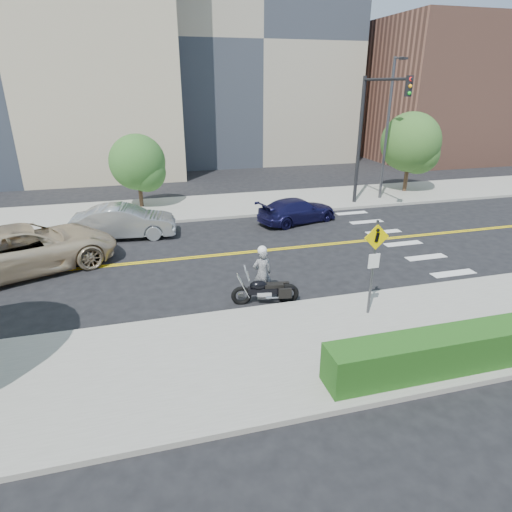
{
  "coord_description": "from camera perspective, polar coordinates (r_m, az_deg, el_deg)",
  "views": [
    {
      "loc": [
        -2.18,
        -16.67,
        6.77
      ],
      "look_at": [
        1.38,
        -3.38,
        1.2
      ],
      "focal_mm": 30.0,
      "sensor_mm": 36.0,
      "label": 1
    }
  ],
  "objects": [
    {
      "name": "parked_car_silver",
      "position": [
        20.94,
        -17.14,
        4.4
      ],
      "size": [
        4.8,
        2.05,
        1.54
      ],
      "primitive_type": "imported",
      "rotation": [
        0.0,
        0.0,
        1.48
      ],
      "color": "#9EA2A5",
      "rests_on": "ground"
    },
    {
      "name": "ground_plane",
      "position": [
        18.12,
        -7.0,
        -0.07
      ],
      "size": [
        120.0,
        120.0,
        0.0
      ],
      "primitive_type": "plane",
      "color": "black",
      "rests_on": "ground"
    },
    {
      "name": "parked_car_blue",
      "position": [
        22.45,
        5.53,
        6.07
      ],
      "size": [
        4.65,
        2.88,
        1.26
      ],
      "primitive_type": "imported",
      "rotation": [
        0.0,
        0.0,
        1.85
      ],
      "color": "#181745",
      "rests_on": "ground"
    },
    {
      "name": "lamp_post",
      "position": [
        27.29,
        17.04,
        15.62
      ],
      "size": [
        0.16,
        0.16,
        8.0
      ],
      "primitive_type": "cylinder",
      "color": "#4C4C51",
      "rests_on": "sidewalk_far"
    },
    {
      "name": "pedestrian_sign",
      "position": [
        13.08,
        15.44,
        -0.38
      ],
      "size": [
        0.78,
        0.08,
        3.0
      ],
      "color": "#4C4C51",
      "rests_on": "sidewalk_near"
    },
    {
      "name": "tree_far_a",
      "position": [
        25.29,
        -15.54,
        11.95
      ],
      "size": [
        3.09,
        3.09,
        4.23
      ],
      "rotation": [
        0.0,
        0.0,
        -0.37
      ],
      "color": "#382619",
      "rests_on": "ground"
    },
    {
      "name": "building_right",
      "position": [
        46.25,
        23.98,
        19.35
      ],
      "size": [
        14.0,
        12.0,
        12.0
      ],
      "primitive_type": "cube",
      "color": "#8C5947",
      "rests_on": "ground_plane"
    },
    {
      "name": "hedge",
      "position": [
        12.6,
        28.91,
        -10.1
      ],
      "size": [
        9.0,
        0.9,
        1.0
      ],
      "primitive_type": "cube",
      "color": "#235619",
      "rests_on": "sidewalk_near"
    },
    {
      "name": "sidewalk_near",
      "position": [
        11.56,
        -1.36,
        -13.36
      ],
      "size": [
        60.0,
        5.0,
        0.15
      ],
      "primitive_type": "cube",
      "color": "#9E9B91",
      "rests_on": "ground_plane"
    },
    {
      "name": "motorcycle",
      "position": [
        13.99,
        1.28,
        -3.88
      ],
      "size": [
        2.24,
        1.01,
        1.31
      ],
      "primitive_type": null,
      "rotation": [
        0.0,
        0.0,
        -0.17
      ],
      "color": "black",
      "rests_on": "ground"
    },
    {
      "name": "suv",
      "position": [
        18.54,
        -28.14,
        0.91
      ],
      "size": [
        7.18,
        5.24,
        1.81
      ],
      "primitive_type": "imported",
      "rotation": [
        0.0,
        0.0,
        1.96
      ],
      "color": "beige",
      "rests_on": "ground"
    },
    {
      "name": "tree_far_b",
      "position": [
        29.8,
        19.92,
        14.07
      ],
      "size": [
        3.73,
        3.73,
        5.16
      ],
      "rotation": [
        0.0,
        0.0,
        0.23
      ],
      "color": "#382619",
      "rests_on": "ground"
    },
    {
      "name": "sidewalk_far",
      "position": [
        25.17,
        -9.54,
        6.32
      ],
      "size": [
        60.0,
        5.0,
        0.15
      ],
      "primitive_type": "cube",
      "color": "#9E9B91",
      "rests_on": "ground_plane"
    },
    {
      "name": "traffic_light",
      "position": [
        25.01,
        14.84,
        16.55
      ],
      "size": [
        0.28,
        4.5,
        7.0
      ],
      "color": "black",
      "rests_on": "sidewalk_far"
    },
    {
      "name": "motorcyclist",
      "position": [
        14.26,
        0.82,
        -2.15
      ],
      "size": [
        0.64,
        0.43,
        1.86
      ],
      "rotation": [
        0.0,
        0.0,
        3.13
      ],
      "color": "silver",
      "rests_on": "ground"
    },
    {
      "name": "building_mid",
      "position": [
        43.98,
        -1.75,
        26.25
      ],
      "size": [
        18.0,
        14.0,
        20.0
      ],
      "primitive_type": "cube",
      "color": "#A39984",
      "rests_on": "ground_plane"
    }
  ]
}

